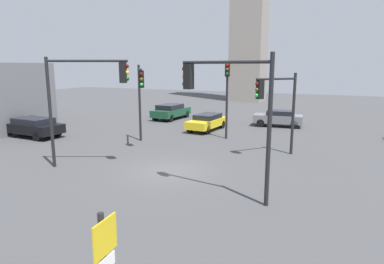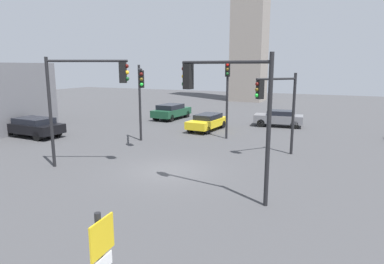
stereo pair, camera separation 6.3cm
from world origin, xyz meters
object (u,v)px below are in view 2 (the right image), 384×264
(car_4, at_px, (279,118))
(traffic_light_3, at_px, (227,97))
(car_3, at_px, (207,122))
(car_1, at_px, (33,126))
(traffic_light_1, at_px, (85,88))
(traffic_light_2, at_px, (140,89))
(car_0, at_px, (171,111))
(traffic_light_4, at_px, (227,86))
(traffic_light_0, at_px, (276,99))

(car_4, bearing_deg, traffic_light_3, 87.07)
(car_3, bearing_deg, car_1, -49.88)
(traffic_light_3, relative_size, car_4, 1.33)
(traffic_light_1, relative_size, car_3, 1.27)
(car_1, height_order, car_4, car_1)
(traffic_light_2, height_order, car_0, traffic_light_2)
(traffic_light_3, bearing_deg, car_0, -46.16)
(traffic_light_1, xyz_separation_m, traffic_light_2, (-0.19, 5.10, -0.33))
(traffic_light_1, relative_size, car_1, 1.15)
(traffic_light_4, bearing_deg, traffic_light_0, 36.44)
(traffic_light_0, bearing_deg, car_3, -90.95)
(traffic_light_2, distance_m, traffic_light_4, 6.04)
(traffic_light_2, bearing_deg, traffic_light_4, 98.93)
(car_0, bearing_deg, traffic_light_4, -126.06)
(traffic_light_0, bearing_deg, car_0, -88.52)
(car_1, bearing_deg, car_4, -140.46)
(car_0, xyz_separation_m, car_3, (5.37, -3.91, -0.07))
(traffic_light_0, xyz_separation_m, car_4, (-1.62, 9.89, -2.52))
(traffic_light_3, xyz_separation_m, traffic_light_4, (-3.51, 10.19, -0.19))
(traffic_light_1, relative_size, car_0, 1.20)
(traffic_light_2, distance_m, car_4, 12.99)
(traffic_light_0, bearing_deg, traffic_light_2, -43.30)
(traffic_light_0, relative_size, car_0, 1.02)
(traffic_light_4, distance_m, car_1, 14.31)
(traffic_light_1, xyz_separation_m, car_3, (1.62, 11.75, -3.27))
(traffic_light_1, relative_size, traffic_light_2, 1.07)
(traffic_light_2, relative_size, traffic_light_4, 0.96)
(car_1, distance_m, car_4, 19.37)
(traffic_light_3, xyz_separation_m, car_1, (-16.46, 4.88, -3.14))
(traffic_light_2, height_order, car_1, traffic_light_2)
(car_0, bearing_deg, traffic_light_1, -163.84)
(traffic_light_4, xyz_separation_m, car_0, (-7.83, 6.28, -2.94))
(car_4, bearing_deg, traffic_light_0, 92.61)
(traffic_light_0, bearing_deg, car_4, -129.98)
(car_3, bearing_deg, traffic_light_2, -11.30)
(traffic_light_3, relative_size, car_1, 1.15)
(car_1, bearing_deg, car_3, -141.78)
(traffic_light_0, bearing_deg, car_1, -42.89)
(traffic_light_1, bearing_deg, car_0, 78.39)
(traffic_light_3, height_order, car_0, traffic_light_3)
(traffic_light_2, xyz_separation_m, car_3, (1.81, 6.65, -2.93))
(traffic_light_1, distance_m, car_4, 17.44)
(car_3, bearing_deg, traffic_light_4, 49.90)
(traffic_light_3, relative_size, car_0, 1.21)
(traffic_light_2, relative_size, car_0, 1.12)
(car_4, bearing_deg, traffic_light_2, 51.48)
(car_0, height_order, car_4, car_0)
(traffic_light_2, bearing_deg, traffic_light_1, -34.00)
(traffic_light_1, xyz_separation_m, car_4, (6.50, 15.86, -3.22))
(car_0, relative_size, car_3, 1.06)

